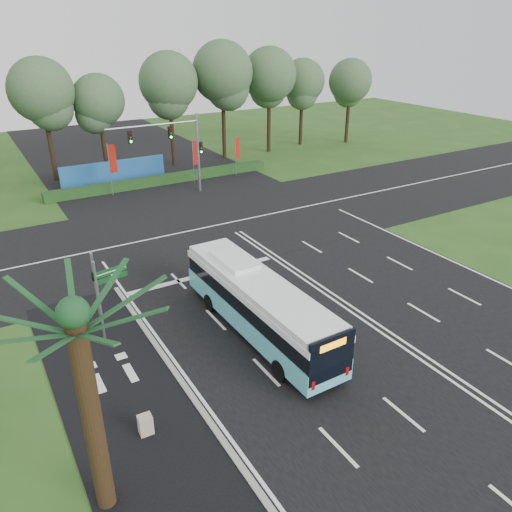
{
  "coord_description": "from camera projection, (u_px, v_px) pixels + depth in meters",
  "views": [
    {
      "loc": [
        -16.08,
        -20.11,
        14.1
      ],
      "look_at": [
        -2.97,
        2.0,
        2.05
      ],
      "focal_mm": 35.0,
      "sensor_mm": 36.0,
      "label": 1
    }
  ],
  "objects": [
    {
      "name": "ground",
      "position": [
        317.0,
        289.0,
        29.07
      ],
      "size": [
        120.0,
        120.0,
        0.0
      ],
      "primitive_type": "plane",
      "color": "#254D19",
      "rests_on": "ground"
    },
    {
      "name": "bike_path",
      "position": [
        122.0,
        392.0,
        20.95
      ],
      "size": [
        5.0,
        18.0,
        0.06
      ],
      "primitive_type": "cube",
      "color": "black",
      "rests_on": "ground"
    },
    {
      "name": "palm_tree",
      "position": [
        77.0,
        337.0,
        13.41
      ],
      "size": [
        3.2,
        3.2,
        7.65
      ],
      "color": "#382614",
      "rests_on": "ground"
    },
    {
      "name": "road_cross",
      "position": [
        223.0,
        224.0,
        38.41
      ],
      "size": [
        120.0,
        14.0,
        0.05
      ],
      "primitive_type": "cube",
      "color": "black",
      "rests_on": "ground"
    },
    {
      "name": "road_main",
      "position": [
        317.0,
        289.0,
        29.07
      ],
      "size": [
        20.0,
        120.0,
        0.04
      ],
      "primitive_type": "cube",
      "color": "black",
      "rests_on": "ground"
    },
    {
      "name": "hedge",
      "position": [
        163.0,
        180.0,
        47.98
      ],
      "size": [
        22.0,
        1.2,
        0.8
      ],
      "primitive_type": "cube",
      "color": "#153914",
      "rests_on": "ground"
    },
    {
      "name": "city_bus",
      "position": [
        258.0,
        305.0,
        24.29
      ],
      "size": [
        2.54,
        11.23,
        3.22
      ],
      "rotation": [
        0.0,
        0.0,
        0.01
      ],
      "color": "#55B8C4",
      "rests_on": "ground"
    },
    {
      "name": "banner_flag_left",
      "position": [
        112.0,
        162.0,
        43.63
      ],
      "size": [
        0.68,
        0.2,
        4.67
      ],
      "rotation": [
        0.0,
        0.0,
        -0.22
      ],
      "color": "gray",
      "rests_on": "ground"
    },
    {
      "name": "utility_cabinet",
      "position": [
        146.0,
        425.0,
        18.67
      ],
      "size": [
        0.53,
        0.45,
        0.86
      ],
      "primitive_type": "cube",
      "rotation": [
        0.0,
        0.0,
        -0.05
      ],
      "color": "#AB9F89",
      "rests_on": "ground"
    },
    {
      "name": "banner_flag_mid",
      "position": [
        195.0,
        155.0,
        46.89
      ],
      "size": [
        0.63,
        0.15,
        4.27
      ],
      "rotation": [
        0.0,
        0.0,
        -0.16
      ],
      "color": "gray",
      "rests_on": "ground"
    },
    {
      "name": "pedestrian_signal",
      "position": [
        96.0,
        284.0,
        25.2
      ],
      "size": [
        0.33,
        0.43,
        3.84
      ],
      "rotation": [
        0.0,
        0.0,
        0.12
      ],
      "color": "gray",
      "rests_on": "ground"
    },
    {
      "name": "banner_flag_right",
      "position": [
        237.0,
        150.0,
        49.57
      ],
      "size": [
        0.57,
        0.18,
        3.95
      ],
      "rotation": [
        0.0,
        0.0,
        0.24
      ],
      "color": "gray",
      "rests_on": "ground"
    },
    {
      "name": "kerb_strip",
      "position": [
        175.0,
        373.0,
        22.05
      ],
      "size": [
        0.25,
        18.0,
        0.12
      ],
      "primitive_type": "cube",
      "color": "gray",
      "rests_on": "ground"
    },
    {
      "name": "eucalyptus_row",
      "position": [
        159.0,
        85.0,
        50.6
      ],
      "size": [
        54.46,
        8.3,
        12.61
      ],
      "color": "black",
      "rests_on": "ground"
    },
    {
      "name": "blue_hoarding",
      "position": [
        114.0,
        172.0,
        47.79
      ],
      "size": [
        10.0,
        0.3,
        2.2
      ],
      "primitive_type": "cube",
      "color": "#1A5190",
      "rests_on": "ground"
    },
    {
      "name": "street_sign",
      "position": [
        105.0,
        290.0,
        23.53
      ],
      "size": [
        1.63,
        0.42,
        4.25
      ],
      "rotation": [
        0.0,
        0.0,
        0.2
      ],
      "color": "gray",
      "rests_on": "ground"
    },
    {
      "name": "traffic_light_gantry",
      "position": [
        179.0,
        143.0,
        43.16
      ],
      "size": [
        8.41,
        0.28,
        7.0
      ],
      "color": "gray",
      "rests_on": "ground"
    }
  ]
}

